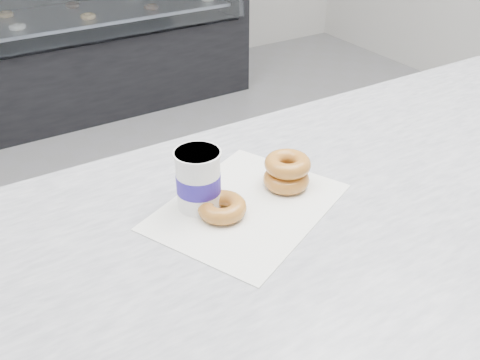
{
  "coord_description": "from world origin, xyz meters",
  "views": [
    {
      "loc": [
        -0.71,
        -1.21,
        1.47
      ],
      "look_at": [
        -0.26,
        -0.49,
        0.93
      ],
      "focal_mm": 40.0,
      "sensor_mm": 36.0,
      "label": 1
    }
  ],
  "objects_px": {
    "counter": "(356,338)",
    "donut_stack": "(287,172)",
    "donut_single": "(222,207)",
    "coffee_cup": "(198,179)",
    "display_case": "(49,33)"
  },
  "relations": [
    {
      "from": "donut_single",
      "to": "coffee_cup",
      "type": "xyz_separation_m",
      "value": [
        -0.02,
        0.05,
        0.04
      ]
    },
    {
      "from": "counter",
      "to": "donut_stack",
      "type": "xyz_separation_m",
      "value": [
        -0.17,
        0.09,
        0.48
      ]
    },
    {
      "from": "counter",
      "to": "donut_stack",
      "type": "bearing_deg",
      "value": 152.3
    },
    {
      "from": "counter",
      "to": "display_case",
      "type": "bearing_deg",
      "value": 90.0
    },
    {
      "from": "donut_stack",
      "to": "coffee_cup",
      "type": "height_order",
      "value": "coffee_cup"
    },
    {
      "from": "display_case",
      "to": "donut_single",
      "type": "height_order",
      "value": "display_case"
    },
    {
      "from": "counter",
      "to": "donut_single",
      "type": "xyz_separation_m",
      "value": [
        -0.32,
        0.07,
        0.47
      ]
    },
    {
      "from": "display_case",
      "to": "coffee_cup",
      "type": "distance_m",
      "value": 2.67
    },
    {
      "from": "display_case",
      "to": "donut_stack",
      "type": "bearing_deg",
      "value": -93.69
    },
    {
      "from": "counter",
      "to": "donut_stack",
      "type": "distance_m",
      "value": 0.52
    },
    {
      "from": "display_case",
      "to": "donut_single",
      "type": "relative_size",
      "value": 27.0
    },
    {
      "from": "donut_single",
      "to": "coffee_cup",
      "type": "bearing_deg",
      "value": 114.34
    },
    {
      "from": "donut_single",
      "to": "display_case",
      "type": "bearing_deg",
      "value": 83.03
    },
    {
      "from": "donut_single",
      "to": "donut_stack",
      "type": "height_order",
      "value": "donut_stack"
    },
    {
      "from": "display_case",
      "to": "donut_single",
      "type": "bearing_deg",
      "value": -96.97
    }
  ]
}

